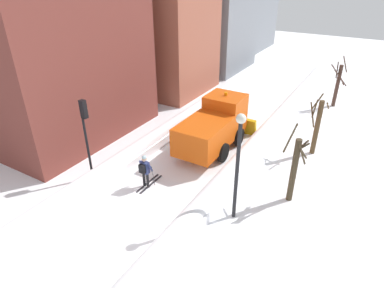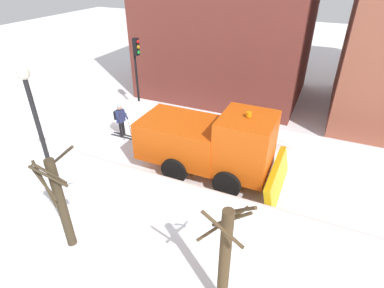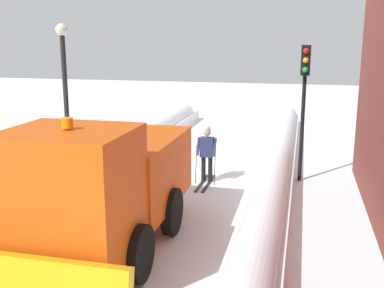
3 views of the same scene
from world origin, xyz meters
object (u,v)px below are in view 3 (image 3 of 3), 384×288
at_px(plow_truck, 104,184).
at_px(skier, 207,151).
at_px(traffic_light_pole, 304,87).
at_px(street_lamp, 65,80).

height_order(plow_truck, skier, plow_truck).
distance_m(plow_truck, skier, 5.40).
bearing_deg(plow_truck, traffic_light_pole, -123.72).
distance_m(traffic_light_pole, street_lamp, 7.60).
bearing_deg(skier, street_lamp, 2.19).
bearing_deg(street_lamp, traffic_light_pole, -173.41).
height_order(skier, traffic_light_pole, traffic_light_pole).
height_order(skier, street_lamp, street_lamp).
xyz_separation_m(traffic_light_pole, street_lamp, (7.55, 0.87, 0.14)).
relative_size(skier, street_lamp, 0.37).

